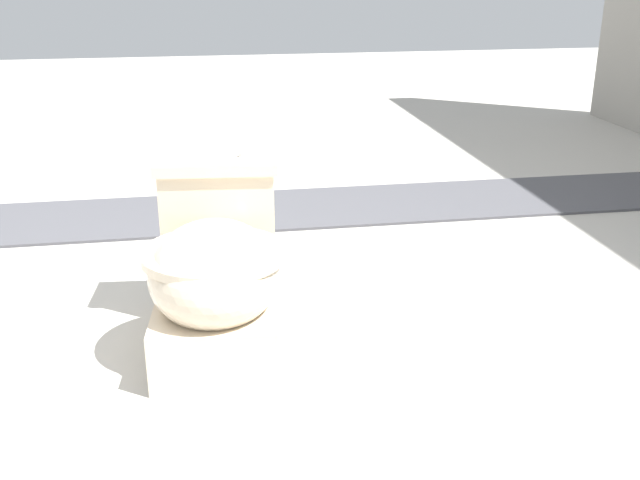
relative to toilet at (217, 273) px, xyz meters
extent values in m
plane|color=#B7B2A8|center=(0.02, -0.22, -0.22)|extent=(14.00, 14.00, 0.00)
cube|color=#4C4C51|center=(-1.19, 0.28, -0.21)|extent=(0.56, 8.00, 0.01)
cube|color=beige|center=(0.00, 0.00, -0.14)|extent=(0.63, 0.39, 0.17)
ellipsoid|color=beige|center=(0.10, -0.01, 0.04)|extent=(0.47, 0.40, 0.28)
cylinder|color=beige|center=(0.10, -0.01, 0.10)|extent=(0.42, 0.42, 0.03)
cube|color=beige|center=(-0.21, 0.02, 0.10)|extent=(0.21, 0.36, 0.30)
cube|color=beige|center=(-0.21, 0.02, 0.27)|extent=(0.24, 0.38, 0.04)
cylinder|color=silver|center=(-0.21, 0.10, 0.29)|extent=(0.02, 0.02, 0.01)
camera|label=1|loc=(1.99, -0.05, 0.84)|focal=42.00mm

